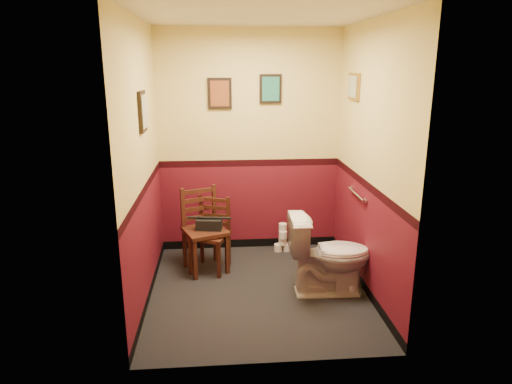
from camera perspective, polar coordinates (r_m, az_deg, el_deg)
floor at (r=4.87m, az=0.25°, el=-12.22°), size 2.20×2.40×0.00m
ceiling at (r=4.33m, az=0.29°, el=21.28°), size 2.20×2.40×0.00m
wall_back at (r=5.58m, az=-0.81°, el=6.08°), size 2.20×0.00×2.70m
wall_front at (r=3.24m, az=2.12°, el=-0.88°), size 2.20×0.00×2.70m
wall_left at (r=4.45m, az=-14.02°, el=3.17°), size 0.00×2.40×2.70m
wall_right at (r=4.63m, az=13.99°, el=3.65°), size 0.00×2.40×2.70m
grab_bar at (r=4.94m, az=12.45°, el=-0.28°), size 0.05×0.56×0.06m
framed_print_back_a at (r=5.48m, az=-4.56°, el=12.18°), size 0.28×0.04×0.36m
framed_print_back_b at (r=5.51m, az=1.83°, el=12.76°), size 0.26×0.04×0.34m
framed_print_left at (r=4.47m, az=-13.98°, el=9.73°), size 0.04×0.30×0.38m
framed_print_right at (r=5.11m, az=12.13°, el=12.77°), size 0.04×0.34×0.28m
toilet at (r=4.73m, az=9.15°, el=-7.80°), size 0.85×0.49×0.82m
toilet_brush at (r=4.87m, az=11.82°, el=-11.66°), size 0.12×0.12×0.42m
chair_left at (r=5.21m, az=-6.55°, el=-4.71°), size 0.57×0.57×0.94m
chair_right at (r=5.21m, az=-5.67°, el=-5.29°), size 0.50×0.50×0.84m
handbag at (r=5.14m, az=-5.85°, el=-4.31°), size 0.30×0.18×0.21m
tp_stack at (r=5.77m, az=3.34°, el=-5.96°), size 0.21×0.13×0.36m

